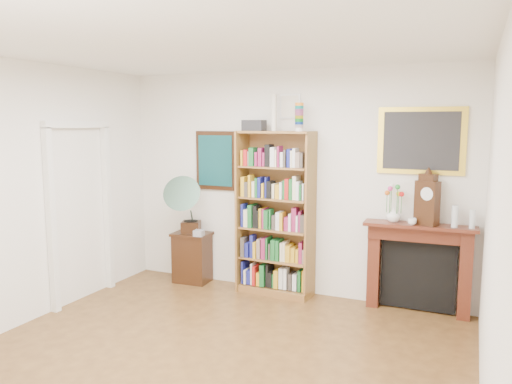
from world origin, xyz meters
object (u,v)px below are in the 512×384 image
teacup (412,222)px  bottle_left (455,216)px  flower_vase (394,215)px  side_cabinet (192,257)px  cd_stack (199,233)px  mantel_clock (427,200)px  bottle_right (472,219)px  gramophone (185,201)px  bookshelf (275,204)px  fireplace (419,261)px

teacup → bottle_left: 0.44m
flower_vase → side_cabinet: bearing=-178.6°
flower_vase → bottle_left: bearing=-2.8°
cd_stack → mantel_clock: size_ratio=0.21×
cd_stack → bottle_right: bottle_right is taller
gramophone → flower_vase: 2.67m
bookshelf → flower_vase: size_ratio=14.21×
cd_stack → teacup: bearing=2.3°
gramophone → bottle_right: (3.48, 0.15, 0.00)m
side_cabinet → teacup: teacup is taller
teacup → bottle_left: (0.43, 0.06, 0.08)m
mantel_clock → fireplace: bearing=158.8°
cd_stack → flower_vase: (2.44, 0.20, 0.39)m
flower_vase → bottle_right: bottle_right is taller
gramophone → mantel_clock: bearing=-18.2°
fireplace → mantel_clock: mantel_clock is taller
teacup → flower_vase: bearing=157.4°
bottle_left → cd_stack: bearing=-176.9°
bookshelf → bottle_left: bookshelf is taller
bottle_left → bottle_right: bottle_left is taller
side_cabinet → cd_stack: bearing=-38.6°
bottle_left → mantel_clock: bearing=178.4°
mantel_clock → teacup: size_ratio=5.90×
cd_stack → bookshelf: bearing=8.2°
mantel_clock → flower_vase: mantel_clock is taller
side_cabinet → bookshelf: bearing=-2.7°
fireplace → flower_vase: flower_vase is taller
side_cabinet → bottle_right: (3.45, 0.05, 0.79)m
flower_vase → gramophone: bearing=-176.5°
bookshelf → cd_stack: 1.11m
fireplace → cd_stack: bearing=-177.4°
cd_stack → bottle_right: (3.26, 0.18, 0.41)m
mantel_clock → teacup: 0.28m
bookshelf → cd_stack: bookshelf is taller
mantel_clock → side_cabinet: bearing=-154.4°
teacup → bottle_left: bearing=7.6°
bookshelf → side_cabinet: (-1.20, -0.01, -0.81)m
bottle_left → bottle_right: bearing=4.9°
bookshelf → bottle_right: 2.25m
mantel_clock → bottle_left: size_ratio=2.37×
flower_vase → bottle_right: 0.82m
mantel_clock → cd_stack: bearing=-151.6°
gramophone → bottle_left: gramophone is taller
gramophone → teacup: bearing=-19.4°
cd_stack → flower_vase: bearing=4.6°
side_cabinet → bottle_left: bottle_left is taller
bottle_left → flower_vase: bearing=177.2°
fireplace → flower_vase: 0.59m
cd_stack → side_cabinet: bearing=144.7°
teacup → bottle_right: 0.62m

